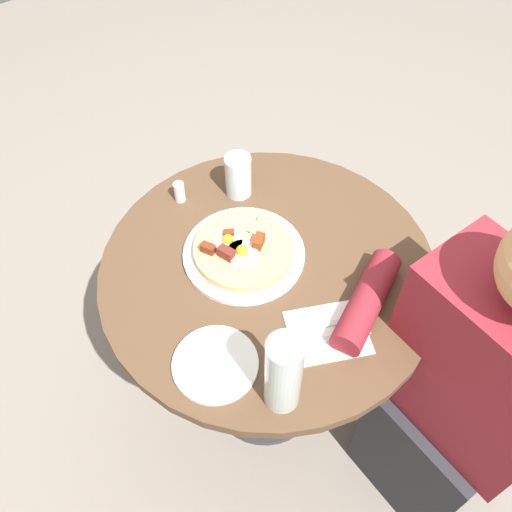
{
  "coord_description": "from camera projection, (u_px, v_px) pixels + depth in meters",
  "views": [
    {
      "loc": [
        -0.62,
        0.5,
        1.78
      ],
      "look_at": [
        0.03,
        0.01,
        0.73
      ],
      "focal_mm": 39.32,
      "sensor_mm": 36.0,
      "label": 1
    }
  ],
  "objects": [
    {
      "name": "salt_shaker",
      "position": [
        179.0,
        192.0,
        1.44
      ],
      "size": [
        0.03,
        0.03,
        0.06
      ],
      "primitive_type": "cylinder",
      "color": "white",
      "rests_on": "dining_table"
    },
    {
      "name": "water_bottle",
      "position": [
        283.0,
        374.0,
        1.04
      ],
      "size": [
        0.07,
        0.07,
        0.21
      ],
      "primitive_type": "cylinder",
      "color": "silver",
      "rests_on": "dining_table"
    },
    {
      "name": "person_seated",
      "position": [
        460.0,
        400.0,
        1.34
      ],
      "size": [
        0.53,
        0.39,
        1.14
      ],
      "color": "#2D2D33",
      "rests_on": "ground_plane"
    },
    {
      "name": "ground_plane",
      "position": [
        265.0,
        392.0,
        1.89
      ],
      "size": [
        6.0,
        6.0,
        0.0
      ],
      "primitive_type": "plane",
      "color": "gray"
    },
    {
      "name": "fork",
      "position": [
        326.0,
        324.0,
        1.22
      ],
      "size": [
        0.09,
        0.17,
        0.0
      ],
      "primitive_type": "cube",
      "rotation": [
        0.0,
        0.0,
        1.13
      ],
      "color": "silver",
      "rests_on": "napkin"
    },
    {
      "name": "napkin",
      "position": [
        328.0,
        332.0,
        1.22
      ],
      "size": [
        0.2,
        0.21,
        0.0
      ],
      "primitive_type": "cube",
      "rotation": [
        0.0,
        0.0,
        1.13
      ],
      "color": "white",
      "rests_on": "dining_table"
    },
    {
      "name": "pizza_plate",
      "position": [
        244.0,
        254.0,
        1.34
      ],
      "size": [
        0.29,
        0.29,
        0.01
      ],
      "primitive_type": "cylinder",
      "color": "white",
      "rests_on": "dining_table"
    },
    {
      "name": "breakfast_pizza",
      "position": [
        243.0,
        249.0,
        1.33
      ],
      "size": [
        0.24,
        0.24,
        0.05
      ],
      "color": "tan",
      "rests_on": "pizza_plate"
    },
    {
      "name": "bread_plate",
      "position": [
        215.0,
        364.0,
        1.17
      ],
      "size": [
        0.18,
        0.18,
        0.01
      ],
      "primitive_type": "cylinder",
      "color": "white",
      "rests_on": "dining_table"
    },
    {
      "name": "dining_table",
      "position": [
        267.0,
        305.0,
        1.46
      ],
      "size": [
        0.8,
        0.8,
        0.71
      ],
      "color": "brown",
      "rests_on": "ground_plane"
    },
    {
      "name": "knife",
      "position": [
        330.0,
        339.0,
        1.2
      ],
      "size": [
        0.09,
        0.17,
        0.0
      ],
      "primitive_type": "cube",
      "rotation": [
        0.0,
        0.0,
        1.13
      ],
      "color": "silver",
      "rests_on": "napkin"
    },
    {
      "name": "water_glass",
      "position": [
        238.0,
        176.0,
        1.43
      ],
      "size": [
        0.07,
        0.07,
        0.12
      ],
      "primitive_type": "cylinder",
      "color": "silver",
      "rests_on": "dining_table"
    }
  ]
}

